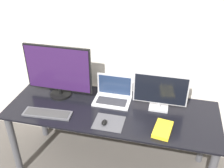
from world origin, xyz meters
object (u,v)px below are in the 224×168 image
mouse (104,122)px  book (163,129)px  laptop (113,94)px  keyboard (47,114)px  monitor_right (160,91)px  monitor_left (58,71)px

mouse → book: 0.47m
laptop → keyboard: 0.61m
monitor_right → keyboard: size_ratio=1.09×
monitor_right → mouse: size_ratio=6.96×
monitor_left → monitor_right: 0.93m
mouse → book: bearing=4.0°
laptop → mouse: bearing=-87.9°
monitor_right → mouse: (-0.41, -0.33, -0.16)m
mouse → book: (0.47, 0.03, -0.01)m
monitor_left → book: bearing=-16.6°
monitor_left → mouse: (0.52, -0.33, -0.24)m
mouse → keyboard: bearing=178.2°
keyboard → mouse: bearing=-1.8°
laptop → book: (0.48, -0.34, -0.04)m
monitor_right → mouse: monitor_right is taller
monitor_left → keyboard: (0.01, -0.31, -0.25)m
monitor_right → laptop: monitor_right is taller
monitor_left → monitor_right: size_ratio=1.35×
keyboard → mouse: (0.51, -0.02, 0.01)m
book → laptop: bearing=145.0°
mouse → laptop: bearing=92.1°
monitor_right → keyboard: 0.99m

